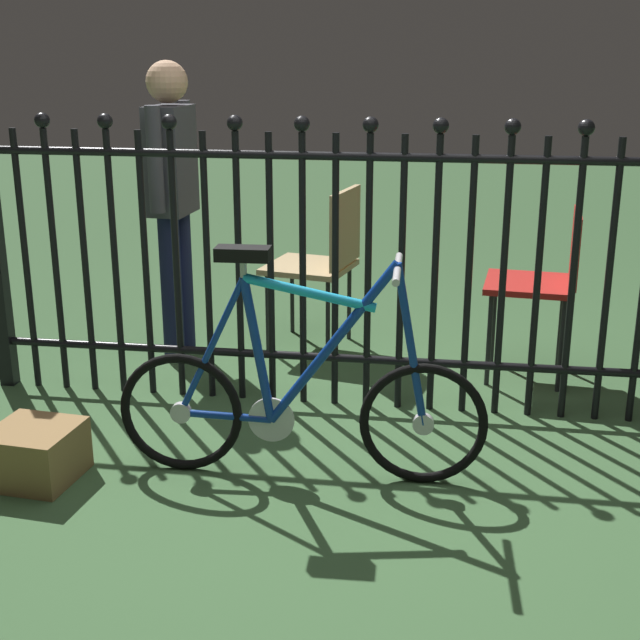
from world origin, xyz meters
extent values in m
plane|color=#385C35|center=(0.00, 0.00, 0.00)|extent=(20.00, 20.00, 0.00)
cylinder|color=black|center=(-1.51, 0.65, 0.62)|extent=(0.03, 0.03, 1.25)
cylinder|color=black|center=(-1.36, 0.65, 0.62)|extent=(0.03, 0.03, 1.25)
sphere|color=black|center=(-1.36, 0.65, 1.28)|extent=(0.07, 0.07, 0.07)
cylinder|color=black|center=(-1.22, 0.65, 0.62)|extent=(0.03, 0.03, 1.25)
cylinder|color=black|center=(-1.07, 0.65, 0.62)|extent=(0.03, 0.03, 1.25)
sphere|color=black|center=(-1.07, 0.65, 1.28)|extent=(0.07, 0.07, 0.07)
cylinder|color=black|center=(-0.92, 0.65, 0.62)|extent=(0.03, 0.03, 1.25)
cylinder|color=black|center=(-0.77, 0.65, 0.62)|extent=(0.03, 0.03, 1.25)
sphere|color=black|center=(-0.77, 0.65, 1.28)|extent=(0.07, 0.07, 0.07)
cylinder|color=black|center=(-0.62, 0.65, 0.62)|extent=(0.03, 0.03, 1.25)
cylinder|color=black|center=(-0.48, 0.65, 0.62)|extent=(0.03, 0.03, 1.25)
sphere|color=black|center=(-0.48, 0.65, 1.28)|extent=(0.07, 0.07, 0.07)
cylinder|color=black|center=(-0.33, 0.65, 0.62)|extent=(0.03, 0.03, 1.25)
cylinder|color=black|center=(-0.18, 0.65, 0.62)|extent=(0.03, 0.03, 1.25)
sphere|color=black|center=(-0.18, 0.65, 1.28)|extent=(0.07, 0.07, 0.07)
cylinder|color=black|center=(-0.03, 0.65, 0.62)|extent=(0.03, 0.03, 1.25)
cylinder|color=black|center=(0.11, 0.65, 0.62)|extent=(0.03, 0.03, 1.25)
sphere|color=black|center=(0.11, 0.65, 1.28)|extent=(0.07, 0.07, 0.07)
cylinder|color=black|center=(0.26, 0.65, 0.62)|extent=(0.03, 0.03, 1.25)
cylinder|color=black|center=(0.41, 0.65, 0.62)|extent=(0.03, 0.03, 1.25)
sphere|color=black|center=(0.41, 0.65, 1.28)|extent=(0.07, 0.07, 0.07)
cylinder|color=black|center=(0.56, 0.65, 0.62)|extent=(0.03, 0.03, 1.25)
cylinder|color=black|center=(0.70, 0.65, 0.62)|extent=(0.03, 0.03, 1.25)
sphere|color=black|center=(0.70, 0.65, 1.28)|extent=(0.07, 0.07, 0.07)
cylinder|color=black|center=(0.85, 0.65, 0.62)|extent=(0.03, 0.03, 1.25)
cylinder|color=black|center=(1.00, 0.65, 0.62)|extent=(0.03, 0.03, 1.25)
sphere|color=black|center=(1.00, 0.65, 1.28)|extent=(0.07, 0.07, 0.07)
cylinder|color=black|center=(1.15, 0.65, 0.62)|extent=(0.03, 0.03, 1.25)
cylinder|color=black|center=(0.00, 0.65, 0.22)|extent=(3.32, 0.04, 0.04)
cylinder|color=black|center=(0.00, 0.65, 1.15)|extent=(3.32, 0.04, 0.04)
torus|color=black|center=(-0.53, -0.10, 0.24)|extent=(0.49, 0.05, 0.48)
cylinder|color=silver|center=(-0.53, -0.10, 0.24)|extent=(0.08, 0.03, 0.08)
torus|color=black|center=(0.40, -0.07, 0.24)|extent=(0.49, 0.05, 0.48)
cylinder|color=silver|center=(0.40, -0.07, 0.24)|extent=(0.08, 0.03, 0.08)
cylinder|color=navy|center=(0.06, -0.08, 0.55)|extent=(0.50, 0.05, 0.65)
cylinder|color=#19A5D8|center=(-0.03, -0.09, 0.74)|extent=(0.50, 0.05, 0.14)
cylinder|color=navy|center=(-0.23, -0.09, 0.51)|extent=(0.13, 0.04, 0.57)
cylinder|color=navy|center=(-0.36, -0.10, 0.24)|extent=(0.36, 0.04, 0.04)
cylinder|color=navy|center=(-0.40, -0.10, 0.52)|extent=(0.29, 0.04, 0.56)
cylinder|color=navy|center=(0.35, -0.07, 0.55)|extent=(0.14, 0.04, 0.63)
cylinder|color=silver|center=(0.29, -0.07, 0.85)|extent=(0.03, 0.03, 0.02)
cylinder|color=silver|center=(0.29, -0.07, 0.84)|extent=(0.04, 0.40, 0.03)
cylinder|color=silver|center=(-0.27, -0.09, 0.83)|extent=(0.03, 0.03, 0.07)
cube|color=black|center=(-0.27, -0.09, 0.88)|extent=(0.20, 0.10, 0.05)
cylinder|color=silver|center=(-0.18, -0.09, 0.23)|extent=(0.18, 0.02, 0.18)
cylinder|color=black|center=(-0.49, 1.32, 0.22)|extent=(0.02, 0.02, 0.43)
cylinder|color=black|center=(-0.42, 1.67, 0.22)|extent=(0.02, 0.02, 0.43)
cylinder|color=black|center=(-0.15, 1.25, 0.22)|extent=(0.02, 0.02, 0.43)
cylinder|color=black|center=(-0.08, 1.59, 0.22)|extent=(0.02, 0.02, 0.43)
cube|color=tan|center=(-0.29, 1.46, 0.45)|extent=(0.52, 0.52, 0.03)
cube|color=tan|center=(-0.09, 1.42, 0.68)|extent=(0.12, 0.41, 0.40)
cylinder|color=black|center=(0.68, 0.99, 0.23)|extent=(0.02, 0.02, 0.47)
cylinder|color=black|center=(0.71, 1.33, 0.23)|extent=(0.02, 0.02, 0.47)
cylinder|color=black|center=(1.02, 0.96, 0.23)|extent=(0.02, 0.02, 0.47)
cylinder|color=black|center=(1.05, 1.30, 0.23)|extent=(0.02, 0.02, 0.47)
cube|color=#A51E19|center=(0.86, 1.14, 0.48)|extent=(0.46, 0.46, 0.03)
cube|color=#A51E19|center=(1.06, 1.12, 0.68)|extent=(0.07, 0.40, 0.35)
cylinder|color=#191E3F|center=(-0.96, 1.13, 0.38)|extent=(0.11, 0.11, 0.77)
cylinder|color=#191E3F|center=(-0.95, 1.29, 0.38)|extent=(0.11, 0.11, 0.77)
cube|color=#3F3F47|center=(-0.96, 1.21, 1.04)|extent=(0.20, 0.31, 0.55)
cylinder|color=#3F3F47|center=(-0.97, 1.01, 1.07)|extent=(0.08, 0.08, 0.52)
cylinder|color=#3F3F47|center=(-0.94, 1.41, 1.07)|extent=(0.08, 0.08, 0.52)
sphere|color=tan|center=(-0.96, 1.21, 1.43)|extent=(0.21, 0.21, 0.21)
cube|color=olive|center=(-1.07, -0.27, 0.11)|extent=(0.34, 0.34, 0.21)
camera|label=1|loc=(0.48, -3.13, 1.61)|focal=49.35mm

